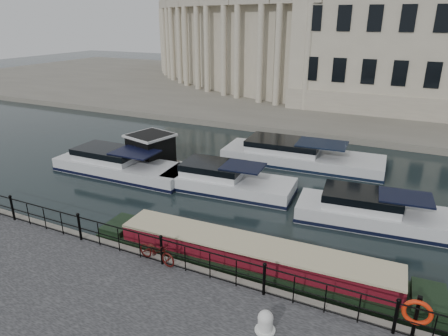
% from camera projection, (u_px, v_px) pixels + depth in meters
% --- Properties ---
extents(ground_plane, '(160.00, 160.00, 0.00)m').
position_uv_depth(ground_plane, '(193.00, 247.00, 16.94)').
color(ground_plane, black).
rests_on(ground_plane, ground).
extents(far_bank, '(120.00, 42.00, 0.55)m').
position_uv_depth(far_bank, '(349.00, 93.00, 49.69)').
color(far_bank, '#6B665B').
rests_on(far_bank, ground_plane).
extents(railing, '(24.14, 0.14, 1.22)m').
position_uv_depth(railing, '(162.00, 249.00, 14.61)').
color(railing, black).
rests_on(railing, near_quay).
extents(civic_building, '(53.55, 31.84, 16.85)m').
position_uv_depth(civic_building, '(340.00, 37.00, 44.08)').
color(civic_building, '#ADA38C').
rests_on(civic_building, far_bank).
extents(bicycle, '(1.78, 0.84, 0.90)m').
position_uv_depth(bicycle, '(157.00, 251.00, 14.82)').
color(bicycle, '#430E0C').
rests_on(bicycle, near_quay).
extents(mooring_bollard, '(0.61, 0.61, 0.69)m').
position_uv_depth(mooring_bollard, '(265.00, 322.00, 11.58)').
color(mooring_bollard, silver).
rests_on(mooring_bollard, near_quay).
extents(life_ring_post, '(0.83, 0.21, 1.35)m').
position_uv_depth(life_ring_post, '(417.00, 313.00, 11.16)').
color(life_ring_post, black).
rests_on(life_ring_post, near_quay).
extents(narrowboat, '(13.49, 2.36, 1.50)m').
position_uv_depth(narrowboat, '(252.00, 262.00, 15.28)').
color(narrowboat, black).
rests_on(narrowboat, ground_plane).
extents(harbour_hut, '(4.04, 3.62, 2.23)m').
position_uv_depth(harbour_hut, '(151.00, 152.00, 25.92)').
color(harbour_hut, '#6B665B').
rests_on(harbour_hut, ground_plane).
extents(cabin_cruisers, '(23.54, 10.02, 1.99)m').
position_uv_depth(cabin_cruisers, '(249.00, 175.00, 23.68)').
color(cabin_cruisers, silver).
rests_on(cabin_cruisers, ground_plane).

